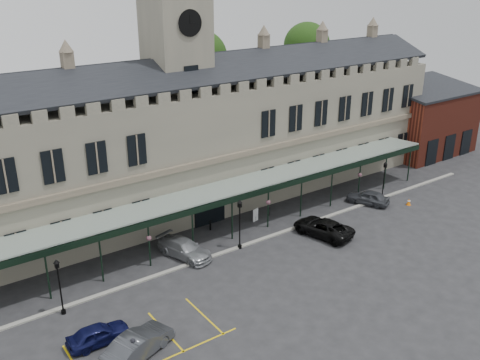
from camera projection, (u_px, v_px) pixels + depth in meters
ground at (284, 274)px, 41.98m from camera, size 140.00×140.00×0.00m
station_building at (181, 145)px, 51.65m from camera, size 60.00×10.36×17.30m
clock_tower at (178, 76)px, 49.25m from camera, size 5.60×5.60×24.80m
canopy at (230, 213)px, 46.75m from camera, size 50.00×4.10×4.30m
brick_annex at (425, 120)px, 68.50m from camera, size 12.40×8.36×9.23m
kerb at (243, 246)px, 46.13m from camera, size 60.00×0.40×0.12m
parking_markings at (126, 353)px, 33.33m from camera, size 16.00×6.00×0.01m
tree_behind_mid at (201, 58)px, 60.48m from camera, size 6.00×6.00×16.00m
tree_behind_right at (307, 47)px, 69.06m from camera, size 6.00×6.00×16.00m
lamp_post_left at (59, 282)px, 36.23m from camera, size 0.41×0.41×4.32m
lamp_post_mid at (240, 220)px, 44.82m from camera, size 0.43×0.43×4.56m
lamp_post_right at (384, 177)px, 54.58m from camera, size 0.39×0.39×4.16m
traffic_cone at (409, 202)px, 54.03m from camera, size 0.43×0.43×0.68m
sign_board at (256, 215)px, 50.49m from camera, size 0.73×0.25×1.27m
bollard_left at (210, 225)px, 48.85m from camera, size 0.16×0.16×0.91m
bollard_right at (269, 212)px, 51.66m from camera, size 0.16×0.16×0.88m
car_left_a at (98, 334)px, 34.02m from camera, size 4.00×1.65×1.36m
car_left_b at (138, 345)px, 32.87m from camera, size 5.25×3.40×1.64m
car_taxi at (185, 249)px, 44.25m from camera, size 3.45×5.47×1.48m
car_van at (323, 228)px, 47.75m from camera, size 3.80×5.99×1.54m
car_right_a at (368, 197)px, 54.17m from camera, size 3.36×4.59×1.45m
person_a at (135, 351)px, 32.15m from camera, size 0.80×0.74×1.83m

